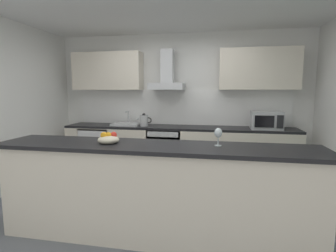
{
  "coord_description": "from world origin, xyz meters",
  "views": [
    {
      "loc": [
        0.74,
        -3.18,
        1.54
      ],
      "look_at": [
        0.03,
        0.47,
        1.05
      ],
      "focal_mm": 28.6,
      "sensor_mm": 36.0,
      "label": 1
    }
  ],
  "objects_px": {
    "oven": "(166,150)",
    "microwave": "(266,120)",
    "range_hood": "(167,77)",
    "fruit_bowl": "(108,139)",
    "wine_glass": "(218,133)",
    "sink": "(127,124)",
    "kettle": "(144,120)",
    "refrigerator": "(99,149)"
  },
  "relations": [
    {
      "from": "range_hood",
      "to": "fruit_bowl",
      "type": "xyz_separation_m",
      "value": [
        -0.17,
        -2.27,
        -0.74
      ]
    },
    {
      "from": "oven",
      "to": "kettle",
      "type": "height_order",
      "value": "kettle"
    },
    {
      "from": "refrigerator",
      "to": "kettle",
      "type": "xyz_separation_m",
      "value": [
        0.91,
        -0.03,
        0.58
      ]
    },
    {
      "from": "oven",
      "to": "sink",
      "type": "xyz_separation_m",
      "value": [
        -0.75,
        0.01,
        0.47
      ]
    },
    {
      "from": "sink",
      "to": "wine_glass",
      "type": "relative_size",
      "value": 2.81
    },
    {
      "from": "oven",
      "to": "range_hood",
      "type": "distance_m",
      "value": 1.33
    },
    {
      "from": "microwave",
      "to": "wine_glass",
      "type": "relative_size",
      "value": 2.81
    },
    {
      "from": "microwave",
      "to": "kettle",
      "type": "relative_size",
      "value": 1.73
    },
    {
      "from": "wine_glass",
      "to": "microwave",
      "type": "bearing_deg",
      "value": 69.11
    },
    {
      "from": "refrigerator",
      "to": "sink",
      "type": "height_order",
      "value": "sink"
    },
    {
      "from": "kettle",
      "to": "fruit_bowl",
      "type": "relative_size",
      "value": 1.31
    },
    {
      "from": "oven",
      "to": "range_hood",
      "type": "bearing_deg",
      "value": 90.0
    },
    {
      "from": "sink",
      "to": "kettle",
      "type": "distance_m",
      "value": 0.36
    },
    {
      "from": "oven",
      "to": "refrigerator",
      "type": "bearing_deg",
      "value": -179.88
    },
    {
      "from": "range_hood",
      "to": "fruit_bowl",
      "type": "height_order",
      "value": "range_hood"
    },
    {
      "from": "sink",
      "to": "range_hood",
      "type": "relative_size",
      "value": 0.69
    },
    {
      "from": "refrigerator",
      "to": "wine_glass",
      "type": "distance_m",
      "value": 3.14
    },
    {
      "from": "oven",
      "to": "wine_glass",
      "type": "bearing_deg",
      "value": -65.53
    },
    {
      "from": "oven",
      "to": "fruit_bowl",
      "type": "distance_m",
      "value": 2.23
    },
    {
      "from": "sink",
      "to": "microwave",
      "type": "bearing_deg",
      "value": -0.9
    },
    {
      "from": "oven",
      "to": "refrigerator",
      "type": "distance_m",
      "value": 1.31
    },
    {
      "from": "fruit_bowl",
      "to": "range_hood",
      "type": "bearing_deg",
      "value": 85.61
    },
    {
      "from": "oven",
      "to": "microwave",
      "type": "xyz_separation_m",
      "value": [
        1.72,
        -0.03,
        0.59
      ]
    },
    {
      "from": "oven",
      "to": "wine_glass",
      "type": "relative_size",
      "value": 4.5
    },
    {
      "from": "kettle",
      "to": "range_hood",
      "type": "distance_m",
      "value": 0.89
    },
    {
      "from": "oven",
      "to": "sink",
      "type": "distance_m",
      "value": 0.89
    },
    {
      "from": "refrigerator",
      "to": "range_hood",
      "type": "distance_m",
      "value": 1.9
    },
    {
      "from": "microwave",
      "to": "kettle",
      "type": "bearing_deg",
      "value": -179.84
    },
    {
      "from": "refrigerator",
      "to": "kettle",
      "type": "relative_size",
      "value": 2.94
    },
    {
      "from": "microwave",
      "to": "range_hood",
      "type": "distance_m",
      "value": 1.88
    },
    {
      "from": "kettle",
      "to": "fruit_bowl",
      "type": "height_order",
      "value": "kettle"
    },
    {
      "from": "microwave",
      "to": "range_hood",
      "type": "xyz_separation_m",
      "value": [
        -1.72,
        0.16,
        0.74
      ]
    },
    {
      "from": "fruit_bowl",
      "to": "oven",
      "type": "bearing_deg",
      "value": 85.35
    },
    {
      "from": "range_hood",
      "to": "oven",
      "type": "bearing_deg",
      "value": -90.0
    },
    {
      "from": "refrigerator",
      "to": "fruit_bowl",
      "type": "bearing_deg",
      "value": -62.05
    },
    {
      "from": "sink",
      "to": "fruit_bowl",
      "type": "relative_size",
      "value": 2.27
    },
    {
      "from": "oven",
      "to": "microwave",
      "type": "distance_m",
      "value": 1.82
    },
    {
      "from": "microwave",
      "to": "refrigerator",
      "type": "bearing_deg",
      "value": 179.52
    },
    {
      "from": "fruit_bowl",
      "to": "microwave",
      "type": "bearing_deg",
      "value": 48.16
    },
    {
      "from": "oven",
      "to": "range_hood",
      "type": "relative_size",
      "value": 1.11
    },
    {
      "from": "wine_glass",
      "to": "fruit_bowl",
      "type": "bearing_deg",
      "value": -176.14
    },
    {
      "from": "sink",
      "to": "kettle",
      "type": "xyz_separation_m",
      "value": [
        0.35,
        -0.04,
        0.08
      ]
    }
  ]
}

